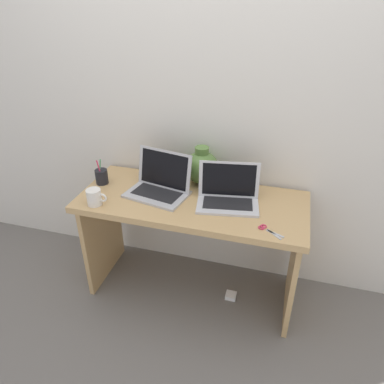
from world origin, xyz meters
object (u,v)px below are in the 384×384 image
object	(u,v)px
laptop_right	(228,193)
coffee_mug	(94,197)
scissors	(267,229)
green_vase	(202,167)
laptop_left	(160,182)
pen_cup	(102,176)
power_brick	(231,296)

from	to	relation	value
laptop_right	coffee_mug	size ratio (longest dim) A/B	3.10
scissors	green_vase	bearing A→B (deg)	137.86
green_vase	coffee_mug	world-z (taller)	green_vase
laptop_left	pen_cup	world-z (taller)	laptop_left
laptop_right	green_vase	bearing A→B (deg)	137.09
green_vase	power_brick	distance (m)	0.89
laptop_right	scissors	distance (m)	0.34
laptop_left	scissors	size ratio (longest dim) A/B	2.88
laptop_right	pen_cup	xyz separation A→B (m)	(-0.82, 0.01, -0.01)
laptop_right	scissors	size ratio (longest dim) A/B	2.77
power_brick	pen_cup	bearing A→B (deg)	176.91
green_vase	scissors	distance (m)	0.63
green_vase	power_brick	xyz separation A→B (m)	(0.28, -0.24, -0.82)
green_vase	power_brick	size ratio (longest dim) A/B	3.46
pen_cup	laptop_left	bearing A→B (deg)	-0.64
laptop_right	power_brick	world-z (taller)	laptop_right
laptop_right	power_brick	distance (m)	0.77
coffee_mug	power_brick	xyz separation A→B (m)	(0.80, 0.20, -0.76)
scissors	pen_cup	bearing A→B (deg)	168.02
coffee_mug	scissors	bearing A→B (deg)	0.93
laptop_right	green_vase	distance (m)	0.29
pen_cup	scissors	world-z (taller)	pen_cup
coffee_mug	power_brick	distance (m)	1.12
laptop_left	power_brick	size ratio (longest dim) A/B	5.72
power_brick	scissors	bearing A→B (deg)	-44.13
laptop_left	scissors	xyz separation A→B (m)	(0.67, -0.22, -0.06)
laptop_left	scissors	world-z (taller)	laptop_left
laptop_left	laptop_right	distance (m)	0.42
scissors	power_brick	size ratio (longest dim) A/B	1.99
laptop_right	green_vase	size ratio (longest dim) A/B	1.59
green_vase	scissors	world-z (taller)	green_vase
laptop_left	green_vase	world-z (taller)	laptop_left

